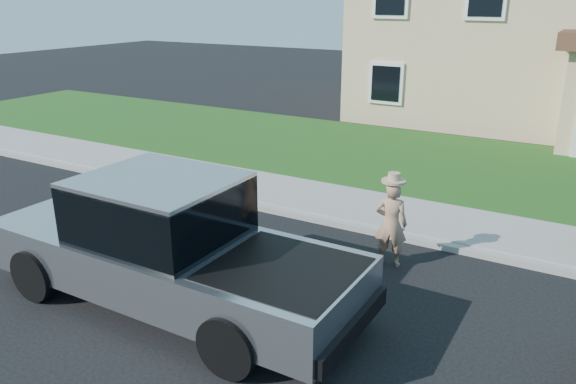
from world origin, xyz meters
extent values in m
plane|color=black|center=(0.00, 0.00, 0.00)|extent=(80.00, 80.00, 0.00)
cube|color=gray|center=(1.00, 2.90, 0.06)|extent=(40.00, 0.20, 0.12)
cube|color=gray|center=(1.00, 4.00, 0.07)|extent=(40.00, 2.00, 0.15)
cube|color=#154918|center=(1.00, 8.50, 0.05)|extent=(40.00, 7.00, 0.10)
cube|color=tan|center=(0.00, 17.00, 3.20)|extent=(8.00, 9.00, 6.40)
cube|color=black|center=(-2.20, 12.45, 1.60)|extent=(1.30, 0.10, 1.50)
cylinder|color=black|center=(-2.48, -2.21, 0.43)|extent=(0.86, 0.33, 0.85)
cylinder|color=black|center=(-2.47, -0.24, 0.43)|extent=(0.86, 0.33, 0.85)
cylinder|color=black|center=(1.31, -2.23, 0.43)|extent=(0.86, 0.33, 0.85)
cylinder|color=black|center=(1.32, -0.26, 0.43)|extent=(0.86, 0.33, 0.85)
cube|color=#B2B4B9|center=(-0.50, -1.24, 0.74)|extent=(6.10, 2.17, 0.77)
cube|color=black|center=(-0.66, -1.23, 1.55)|extent=(2.25, 2.00, 0.91)
cube|color=#B2B4B9|center=(-0.66, -1.23, 2.02)|extent=(2.25, 2.00, 0.09)
cube|color=black|center=(1.53, -1.25, 1.10)|extent=(1.93, 1.83, 0.06)
cube|color=black|center=(-3.58, -1.22, 0.59)|extent=(0.14, 2.03, 0.43)
cube|color=black|center=(2.58, -1.25, 0.53)|extent=(0.14, 2.03, 0.27)
cube|color=black|center=(-1.51, -0.08, 1.44)|extent=(0.13, 0.24, 0.19)
imported|color=tan|center=(1.97, 1.74, 0.79)|extent=(0.64, 0.49, 1.58)
cylinder|color=tan|center=(1.97, 1.74, 1.60)|extent=(0.42, 0.42, 0.04)
cylinder|color=tan|center=(1.97, 1.74, 1.67)|extent=(0.21, 0.21, 0.15)
camera|label=1|loc=(4.98, -7.12, 4.61)|focal=35.00mm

